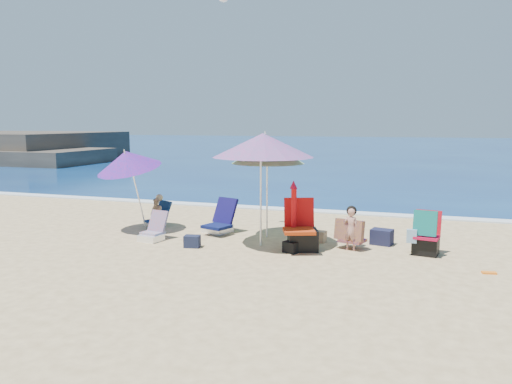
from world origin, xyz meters
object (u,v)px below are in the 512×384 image
(furled_umbrella, at_px, (294,212))
(person_left, at_px, (157,213))
(chair_rainbow, at_px, (153,233))
(person_center, at_px, (351,229))
(chair_navy, at_px, (219,224))
(camp_chair_right, at_px, (425,238))
(umbrella_striped, at_px, (268,153))
(umbrella_blue, at_px, (128,160))
(umbrella_turquoise, at_px, (263,145))
(camp_chair_left, at_px, (302,235))

(furled_umbrella, relative_size, person_left, 1.78)
(chair_rainbow, relative_size, person_center, 0.78)
(furled_umbrella, bearing_deg, chair_rainbow, -178.65)
(furled_umbrella, distance_m, person_center, 1.24)
(chair_navy, bearing_deg, chair_rainbow, -132.90)
(camp_chair_right, bearing_deg, umbrella_striped, 171.54)
(umbrella_blue, bearing_deg, camp_chair_right, -0.33)
(umbrella_blue, relative_size, chair_navy, 2.10)
(furled_umbrella, height_order, person_left, furled_umbrella)
(umbrella_blue, bearing_deg, umbrella_turquoise, -5.87)
(chair_navy, xyz_separation_m, person_left, (-1.69, 0.08, 0.16))
(umbrella_striped, xyz_separation_m, chair_rainbow, (-2.32, -1.11, -1.75))
(umbrella_striped, height_order, person_center, umbrella_striped)
(chair_rainbow, bearing_deg, umbrella_blue, 147.33)
(umbrella_turquoise, bearing_deg, camp_chair_right, 5.56)
(umbrella_striped, bearing_deg, umbrella_blue, -171.98)
(umbrella_turquoise, relative_size, umbrella_blue, 1.15)
(umbrella_blue, xyz_separation_m, camp_chair_left, (4.33, -0.46, -1.39))
(person_center, height_order, person_left, person_center)
(furled_umbrella, bearing_deg, camp_chair_left, 33.72)
(camp_chair_right, bearing_deg, umbrella_turquoise, -174.44)
(umbrella_striped, distance_m, chair_rainbow, 3.11)
(camp_chair_left, distance_m, camp_chair_right, 2.43)
(umbrella_blue, bearing_deg, camp_chair_left, -6.12)
(umbrella_blue, distance_m, person_left, 1.53)
(camp_chair_left, bearing_deg, chair_rainbow, -177.00)
(camp_chair_left, bearing_deg, furled_umbrella, -146.28)
(person_left, bearing_deg, person_center, -8.37)
(umbrella_striped, relative_size, furled_umbrella, 1.51)
(umbrella_turquoise, xyz_separation_m, chair_rainbow, (-2.47, -0.28, -1.96))
(chair_rainbow, height_order, person_left, person_left)
(chair_rainbow, distance_m, person_left, 1.41)
(chair_navy, distance_m, camp_chair_right, 4.67)
(umbrella_turquoise, bearing_deg, person_left, 162.30)
(umbrella_blue, distance_m, person_center, 5.42)
(umbrella_blue, bearing_deg, person_center, -1.02)
(umbrella_turquoise, relative_size, chair_navy, 2.42)
(person_center, xyz_separation_m, person_left, (-4.87, 0.72, -0.06))
(umbrella_turquoise, relative_size, chair_rainbow, 3.54)
(person_left, bearing_deg, camp_chair_right, -5.97)
(chair_navy, distance_m, person_center, 3.24)
(person_center, relative_size, person_left, 1.08)
(furled_umbrella, bearing_deg, camp_chair_right, 11.67)
(umbrella_turquoise, xyz_separation_m, umbrella_striped, (-0.14, 0.82, -0.21))
(umbrella_striped, bearing_deg, person_left, 176.95)
(umbrella_striped, relative_size, umbrella_blue, 1.05)
(chair_navy, relative_size, camp_chair_left, 0.93)
(umbrella_striped, xyz_separation_m, furled_umbrella, (0.86, -1.03, -1.12))
(umbrella_turquoise, relative_size, person_left, 2.96)
(furled_umbrella, relative_size, camp_chair_left, 1.37)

